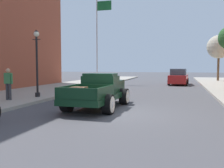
{
  "coord_description": "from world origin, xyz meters",
  "views": [
    {
      "loc": [
        2.53,
        -9.79,
        1.91
      ],
      "look_at": [
        -0.87,
        2.47,
        1.0
      ],
      "focal_mm": 39.87,
      "sensor_mm": 36.0,
      "label": 1
    }
  ],
  "objects_px": {
    "hotrod_truck_dark_green": "(100,91)",
    "pedestrian_sidewalk_left": "(8,82)",
    "street_lamp_near": "(37,58)",
    "flagpole": "(99,31)",
    "street_tree_farthest": "(219,47)",
    "car_background_red": "(179,77)"
  },
  "relations": [
    {
      "from": "car_background_red",
      "to": "street_tree_farthest",
      "type": "xyz_separation_m",
      "value": [
        4.63,
        6.42,
        3.49
      ]
    },
    {
      "from": "street_lamp_near",
      "to": "flagpole",
      "type": "xyz_separation_m",
      "value": [
        -0.83,
        13.72,
        3.39
      ]
    },
    {
      "from": "street_tree_farthest",
      "to": "pedestrian_sidewalk_left",
      "type": "bearing_deg",
      "value": -120.9
    },
    {
      "from": "street_lamp_near",
      "to": "hotrod_truck_dark_green",
      "type": "bearing_deg",
      "value": -20.61
    },
    {
      "from": "street_lamp_near",
      "to": "street_tree_farthest",
      "type": "relative_size",
      "value": 0.69
    },
    {
      "from": "street_lamp_near",
      "to": "street_tree_farthest",
      "type": "bearing_deg",
      "value": 58.56
    },
    {
      "from": "flagpole",
      "to": "street_tree_farthest",
      "type": "height_order",
      "value": "flagpole"
    },
    {
      "from": "pedestrian_sidewalk_left",
      "to": "street_tree_farthest",
      "type": "bearing_deg",
      "value": 59.1
    },
    {
      "from": "car_background_red",
      "to": "street_lamp_near",
      "type": "relative_size",
      "value": 1.15
    },
    {
      "from": "hotrod_truck_dark_green",
      "to": "pedestrian_sidewalk_left",
      "type": "bearing_deg",
      "value": 179.71
    },
    {
      "from": "hotrod_truck_dark_green",
      "to": "street_tree_farthest",
      "type": "relative_size",
      "value": 0.9
    },
    {
      "from": "pedestrian_sidewalk_left",
      "to": "car_background_red",
      "type": "bearing_deg",
      "value": 61.29
    },
    {
      "from": "hotrod_truck_dark_green",
      "to": "flagpole",
      "type": "relative_size",
      "value": 0.54
    },
    {
      "from": "hotrod_truck_dark_green",
      "to": "street_tree_farthest",
      "type": "bearing_deg",
      "value": 69.83
    },
    {
      "from": "street_tree_farthest",
      "to": "car_background_red",
      "type": "bearing_deg",
      "value": -125.78
    },
    {
      "from": "hotrod_truck_dark_green",
      "to": "street_lamp_near",
      "type": "distance_m",
      "value": 4.92
    },
    {
      "from": "street_lamp_near",
      "to": "street_tree_farthest",
      "type": "distance_m",
      "value": 23.83
    },
    {
      "from": "hotrod_truck_dark_green",
      "to": "pedestrian_sidewalk_left",
      "type": "height_order",
      "value": "pedestrian_sidewalk_left"
    },
    {
      "from": "pedestrian_sidewalk_left",
      "to": "flagpole",
      "type": "height_order",
      "value": "flagpole"
    },
    {
      "from": "hotrod_truck_dark_green",
      "to": "flagpole",
      "type": "height_order",
      "value": "flagpole"
    },
    {
      "from": "street_tree_farthest",
      "to": "hotrod_truck_dark_green",
      "type": "bearing_deg",
      "value": -110.17
    },
    {
      "from": "pedestrian_sidewalk_left",
      "to": "hotrod_truck_dark_green",
      "type": "bearing_deg",
      "value": -0.29
    }
  ]
}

